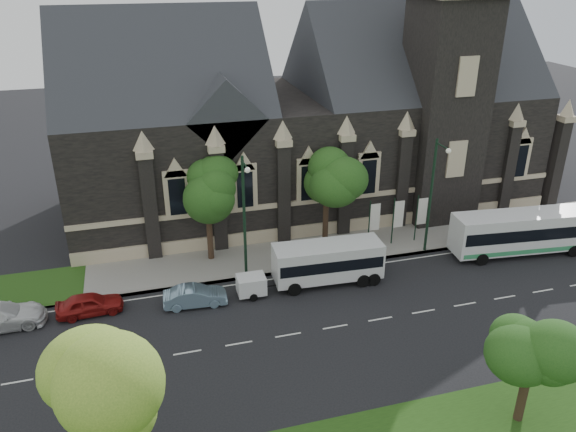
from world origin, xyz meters
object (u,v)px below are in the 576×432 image
object	(u,v)px
banner_flag_center	(397,217)
sedan	(195,296)
shuttle_bus	(328,261)
tree_park_east	(536,339)
box_trailer	(251,285)
banner_flag_right	(420,214)
tree_walk_left	(209,187)
tour_coach	(527,231)
tree_walk_right	(329,174)
banner_flag_left	(373,220)
tree_park_near	(127,371)
car_far_red	(90,304)
street_lamp_near	(433,191)
street_lamp_mid	(245,212)

from	to	relation	value
banner_flag_center	sedan	world-z (taller)	banner_flag_center
shuttle_bus	sedan	size ratio (longest dim) A/B	1.86
tree_park_east	box_trailer	distance (m)	17.97
banner_flag_right	tree_walk_left	bearing A→B (deg)	173.96
tour_coach	box_trailer	size ratio (longest dim) A/B	4.28
tree_walk_right	banner_flag_left	bearing A→B (deg)	-29.10
banner_flag_left	banner_flag_right	xyz separation A→B (m)	(4.00, 0.00, 0.00)
tree_walk_right	tour_coach	size ratio (longest dim) A/B	0.67
tree_park_near	car_far_red	xyz separation A→B (m)	(-2.66, 14.39, -5.72)
sedan	banner_flag_center	bearing A→B (deg)	-71.32
street_lamp_near	shuttle_bus	bearing A→B (deg)	-167.44
banner_flag_right	car_far_red	xyz separation A→B (m)	(-24.72, -3.38, -1.69)
tour_coach	banner_flag_left	bearing A→B (deg)	165.84
street_lamp_near	sedan	world-z (taller)	street_lamp_near
tour_coach	shuttle_bus	xyz separation A→B (m)	(-15.84, 0.11, -0.15)
banner_flag_left	car_far_red	size ratio (longest dim) A/B	0.98
street_lamp_near	sedan	bearing A→B (deg)	-172.52
tree_park_near	shuttle_bus	distance (m)	19.69
tree_park_near	street_lamp_mid	world-z (taller)	street_lamp_mid
tree_park_near	tour_coach	xyz separation A→B (m)	(28.92, 13.82, -4.59)
tree_walk_left	street_lamp_mid	bearing A→B (deg)	-63.53
tree_walk_right	tree_walk_left	size ratio (longest dim) A/B	1.02
tree_walk_right	sedan	world-z (taller)	tree_walk_right
sedan	banner_flag_left	bearing A→B (deg)	-69.36
tree_park_near	tour_coach	world-z (taller)	tree_park_near
tree_park_east	car_far_red	size ratio (longest dim) A/B	1.54
tree_park_east	box_trailer	size ratio (longest dim) A/B	2.31
tree_walk_right	banner_flag_left	xyz separation A→B (m)	(3.08, -1.71, -3.43)
tree_walk_right	street_lamp_mid	size ratio (longest dim) A/B	0.87
tree_park_near	sedan	bearing A→B (deg)	74.05
tree_park_east	banner_flag_right	xyz separation A→B (m)	(4.11, 18.32, -2.24)
banner_flag_left	tree_walk_left	bearing A→B (deg)	171.98
banner_flag_right	tree_walk_right	bearing A→B (deg)	166.40
banner_flag_left	shuttle_bus	distance (m)	6.33
street_lamp_mid	banner_flag_right	size ratio (longest dim) A/B	2.25
street_lamp_near	sedan	xyz separation A→B (m)	(-17.91, -2.35, -4.44)
tree_walk_left	car_far_red	bearing A→B (deg)	-149.51
tree_walk_right	car_far_red	bearing A→B (deg)	-163.89
tree_walk_right	street_lamp_mid	distance (m)	8.10
tree_park_near	car_far_red	size ratio (longest dim) A/B	2.09
box_trailer	tour_coach	bearing A→B (deg)	1.38
tree_walk_right	street_lamp_mid	xyz separation A→B (m)	(-7.21, -3.62, -0.71)
street_lamp_near	banner_flag_center	distance (m)	3.74
street_lamp_near	shuttle_bus	xyz separation A→B (m)	(-8.69, -1.94, -3.44)
street_lamp_near	car_far_red	xyz separation A→B (m)	(-24.44, -1.48, -4.42)
car_far_red	banner_flag_right	bearing A→B (deg)	-85.50
banner_flag_center	car_far_red	size ratio (longest dim) A/B	0.98
tour_coach	tree_walk_right	bearing A→B (deg)	163.72
car_far_red	sedan	bearing A→B (deg)	-100.93
shuttle_bus	tour_coach	bearing A→B (deg)	2.54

